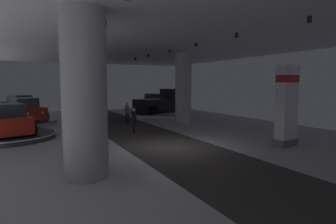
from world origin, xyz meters
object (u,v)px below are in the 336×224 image
(column_right, at_px, (183,88))
(visitor_walking_near, at_px, (134,119))
(pickup_truck_far_right, at_px, (162,103))
(display_platform_mid_left, at_px, (7,136))
(display_platform_deep_left, at_px, (19,115))
(display_car_deep_right, at_px, (155,102))
(display_car_mid_left, at_px, (6,120))
(brand_sign_pylon, at_px, (286,105))
(display_car_far_left, at_px, (25,110))
(visitor_walking_far, at_px, (127,112))
(display_platform_far_right, at_px, (160,114))
(column_left, at_px, (84,94))
(display_platform_deep_right, at_px, (156,109))
(display_platform_far_left, at_px, (26,122))
(display_car_deep_left, at_px, (19,105))

(column_right, xyz_separation_m, visitor_walking_near, (-5.20, -2.82, -1.84))
(pickup_truck_far_right, xyz_separation_m, visitor_walking_near, (-6.10, -8.58, -0.32))
(display_platform_mid_left, height_order, display_platform_deep_left, display_platform_deep_left)
(display_car_deep_right, bearing_deg, display_car_mid_left, -139.74)
(brand_sign_pylon, bearing_deg, visitor_walking_near, 128.59)
(display_car_far_left, relative_size, visitor_walking_far, 2.86)
(display_platform_mid_left, xyz_separation_m, display_platform_far_right, (12.86, 7.19, -0.00))
(display_car_mid_left, bearing_deg, visitor_walking_far, 22.27)
(brand_sign_pylon, xyz_separation_m, visitor_walking_near, (-5.52, 6.92, -1.17))
(display_platform_mid_left, distance_m, display_car_mid_left, 0.90)
(column_left, relative_size, brand_sign_pylon, 1.37)
(display_car_mid_left, relative_size, display_car_deep_right, 1.05)
(display_platform_deep_right, bearing_deg, display_platform_deep_left, -179.58)
(display_platform_deep_left, bearing_deg, display_car_deep_right, 0.51)
(brand_sign_pylon, xyz_separation_m, display_car_mid_left, (-12.58, 8.17, -1.01))
(display_car_deep_right, xyz_separation_m, visitor_walking_far, (-6.54, -9.09, -0.11))
(display_car_mid_left, distance_m, display_car_deep_right, 19.22)
(display_car_deep_right, xyz_separation_m, display_car_far_left, (-13.76, -6.51, 0.08))
(display_platform_far_left, xyz_separation_m, visitor_walking_near, (6.14, -7.14, 0.72))
(brand_sign_pylon, relative_size, display_platform_mid_left, 0.78)
(display_car_mid_left, height_order, display_platform_far_left, display_car_mid_left)
(column_right, bearing_deg, display_car_mid_left, -172.72)
(brand_sign_pylon, bearing_deg, display_platform_far_right, 88.99)
(display_car_deep_right, xyz_separation_m, display_platform_deep_left, (-14.31, -0.13, -0.83))
(display_platform_far_right, bearing_deg, pickup_truck_far_right, 18.28)
(column_right, relative_size, brand_sign_pylon, 1.37)
(display_platform_mid_left, xyz_separation_m, display_car_deep_left, (0.38, 12.24, 0.93))
(display_platform_deep_right, relative_size, display_car_deep_right, 1.38)
(pickup_truck_far_right, bearing_deg, column_right, -98.84)
(display_car_deep_right, bearing_deg, display_platform_mid_left, -139.82)
(display_platform_mid_left, bearing_deg, display_car_mid_left, -75.66)
(column_right, xyz_separation_m, brand_sign_pylon, (0.32, -9.74, -0.68))
(visitor_walking_near, bearing_deg, display_car_mid_left, 169.91)
(display_platform_deep_left, relative_size, display_platform_far_right, 0.82)
(column_right, height_order, display_car_far_left, column_right)
(column_left, xyz_separation_m, column_right, (9.49, 10.12, 0.00))
(display_car_mid_left, relative_size, display_platform_far_left, 1.00)
(brand_sign_pylon, height_order, display_platform_deep_right, brand_sign_pylon)
(display_car_mid_left, relative_size, display_car_far_left, 0.99)
(display_platform_deep_left, xyz_separation_m, visitor_walking_near, (6.70, -13.55, 0.72))
(display_platform_deep_right, relative_size, display_car_far_left, 1.30)
(display_car_mid_left, height_order, display_platform_deep_right, display_car_mid_left)
(column_left, height_order, display_platform_far_right, column_left)
(visitor_walking_far, bearing_deg, display_platform_far_right, 39.54)
(display_car_deep_right, relative_size, display_platform_far_right, 0.76)
(pickup_truck_far_right, bearing_deg, column_left, -123.19)
(display_car_deep_right, bearing_deg, column_right, -102.51)
(column_left, distance_m, visitor_walking_near, 8.67)
(brand_sign_pylon, bearing_deg, display_car_deep_left, 120.83)
(display_car_deep_left, bearing_deg, visitor_walking_near, -63.71)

